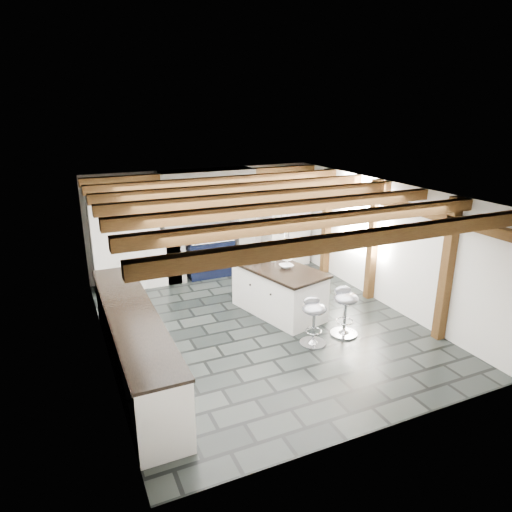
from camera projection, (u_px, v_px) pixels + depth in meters
name	position (u px, v px, depth m)	size (l,w,h in m)	color
ground	(260.00, 324.00, 7.81)	(6.00, 6.00, 0.00)	black
room_shell	(199.00, 247.00, 8.46)	(6.00, 6.03, 6.00)	silver
range_cooker	(209.00, 254.00, 9.98)	(1.00, 0.63, 0.99)	black
kitchen_island	(278.00, 290.00, 8.13)	(1.32, 1.91, 1.15)	white
bar_stool_near	(345.00, 306.00, 7.31)	(0.51, 0.51, 0.82)	silver
bar_stool_far	(314.00, 316.00, 7.03)	(0.46, 0.46, 0.77)	silver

